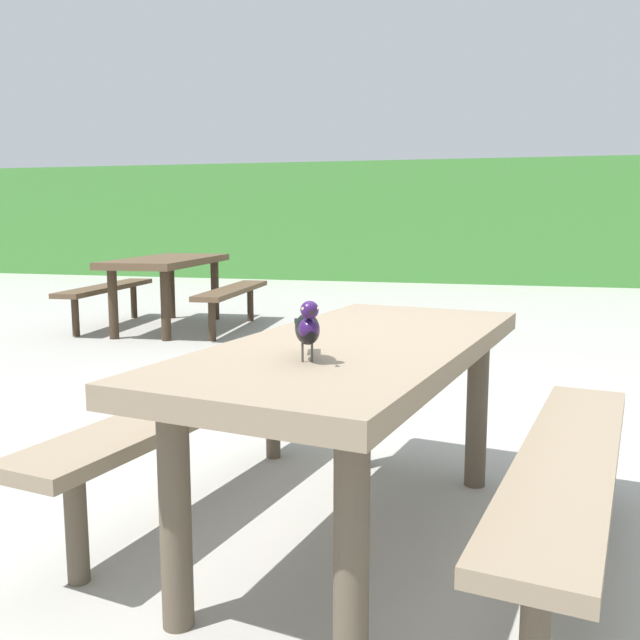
% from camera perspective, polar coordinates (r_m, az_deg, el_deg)
% --- Properties ---
extents(ground_plane, '(60.00, 60.00, 0.00)m').
position_cam_1_polar(ground_plane, '(2.88, 2.86, -15.15)').
color(ground_plane, '#A3A099').
extents(hedge_wall, '(28.00, 2.25, 2.15)m').
position_cam_1_polar(hedge_wall, '(13.38, 12.50, 7.93)').
color(hedge_wall, '#428438').
rests_on(hedge_wall, ground).
extents(picnic_table_foreground, '(1.96, 1.99, 0.74)m').
position_cam_1_polar(picnic_table_foreground, '(2.42, 3.20, -5.84)').
color(picnic_table_foreground, '#84725B').
rests_on(picnic_table_foreground, ground).
extents(bird_grackle, '(0.14, 0.27, 0.18)m').
position_cam_1_polar(bird_grackle, '(1.98, -1.05, -0.58)').
color(bird_grackle, black).
rests_on(bird_grackle, picnic_table_foreground).
extents(picnic_table_mid_left, '(1.80, 1.85, 0.74)m').
position_cam_1_polar(picnic_table_mid_left, '(7.37, -12.46, 3.61)').
color(picnic_table_mid_left, brown).
rests_on(picnic_table_mid_left, ground).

